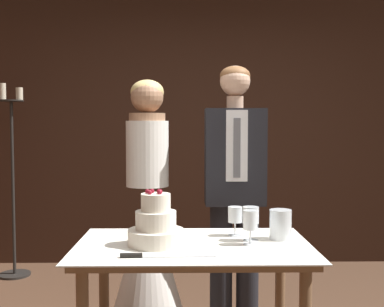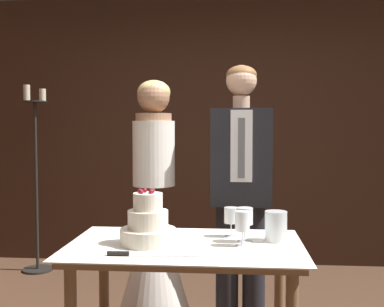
% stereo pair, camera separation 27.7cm
% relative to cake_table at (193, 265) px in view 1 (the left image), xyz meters
% --- Properties ---
extents(wall_back, '(5.02, 0.12, 2.62)m').
position_rel_cake_table_xyz_m(wall_back, '(0.18, 2.41, 0.65)').
color(wall_back, '#382116').
rests_on(wall_back, ground_plane).
extents(cake_table, '(1.17, 0.74, 0.77)m').
position_rel_cake_table_xyz_m(cake_table, '(0.00, 0.00, 0.00)').
color(cake_table, brown).
rests_on(cake_table, ground_plane).
extents(tiered_cake, '(0.28, 0.28, 0.28)m').
position_rel_cake_table_xyz_m(tiered_cake, '(-0.19, -0.02, 0.20)').
color(tiered_cake, silver).
rests_on(tiered_cake, cake_table).
extents(cake_knife, '(0.43, 0.04, 0.02)m').
position_rel_cake_table_xyz_m(cake_knife, '(-0.20, -0.25, 0.11)').
color(cake_knife, silver).
rests_on(cake_knife, cake_table).
extents(wine_glass_near, '(0.08, 0.08, 0.16)m').
position_rel_cake_table_xyz_m(wine_glass_near, '(0.23, 0.18, 0.21)').
color(wine_glass_near, silver).
rests_on(wine_glass_near, cake_table).
extents(wine_glass_middle, '(0.08, 0.08, 0.18)m').
position_rel_cake_table_xyz_m(wine_glass_middle, '(0.30, 0.06, 0.23)').
color(wine_glass_middle, silver).
rests_on(wine_glass_middle, cake_table).
extents(wine_glass_far, '(0.07, 0.07, 0.17)m').
position_rel_cake_table_xyz_m(wine_glass_far, '(0.28, -0.02, 0.22)').
color(wine_glass_far, silver).
rests_on(wine_glass_far, cake_table).
extents(hurricane_candle, '(0.11, 0.11, 0.16)m').
position_rel_cake_table_xyz_m(hurricane_candle, '(0.46, 0.09, 0.18)').
color(hurricane_candle, silver).
rests_on(hurricane_candle, cake_table).
extents(bride, '(0.54, 0.54, 1.66)m').
position_rel_cake_table_xyz_m(bride, '(-0.29, 0.79, -0.05)').
color(bride, white).
rests_on(bride, ground_plane).
extents(groom, '(0.39, 0.25, 1.75)m').
position_rel_cake_table_xyz_m(groom, '(0.29, 0.79, 0.31)').
color(groom, black).
rests_on(groom, ground_plane).
extents(candle_stand, '(0.28, 0.28, 1.74)m').
position_rel_cake_table_xyz_m(candle_stand, '(-1.59, 1.95, 0.14)').
color(candle_stand, black).
rests_on(candle_stand, ground_plane).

